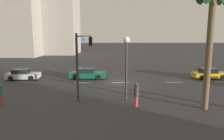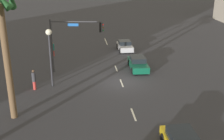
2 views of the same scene
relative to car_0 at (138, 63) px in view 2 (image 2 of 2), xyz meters
The scene contains 13 objects.
ground_plane 4.51m from the car_0, 147.25° to the left, with size 220.00×220.00×0.00m, color #333338.
lane_stripe_2 10.76m from the car_0, 167.02° to the left, with size 1.97×0.14×0.01m, color silver.
lane_stripe_3 4.80m from the car_0, 149.52° to the left, with size 1.97×0.14×0.01m, color silver.
lane_stripe_4 2.51m from the car_0, 82.36° to the left, with size 1.95×0.14×0.01m, color silver.
lane_stripe_5 12.47m from the car_0, 11.18° to the left, with size 1.93×0.14×0.01m, color silver.
lane_stripe_6 14.56m from the car_0, ahead, with size 2.59×0.14×0.01m, color silver.
car_0 is the anchor object (origin of this frame).
car_1 8.03m from the car_0, ahead, with size 3.96×1.97×1.31m.
traffic_signal 8.05m from the car_0, 92.45° to the left, with size 1.04×5.53×5.69m.
streetlamp 10.43m from the car_0, 114.45° to the left, with size 0.56×0.56×5.44m.
pedestrian_0 11.63m from the car_0, 58.27° to the left, with size 0.51×0.51×1.83m.
pedestrian_1 11.60m from the car_0, 114.27° to the left, with size 0.37×0.37×1.90m.
palm_tree_1 16.18m from the car_0, 131.26° to the left, with size 2.51×2.47×9.28m.
Camera 2 is at (-24.90, 3.61, 10.03)m, focal length 44.07 mm.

